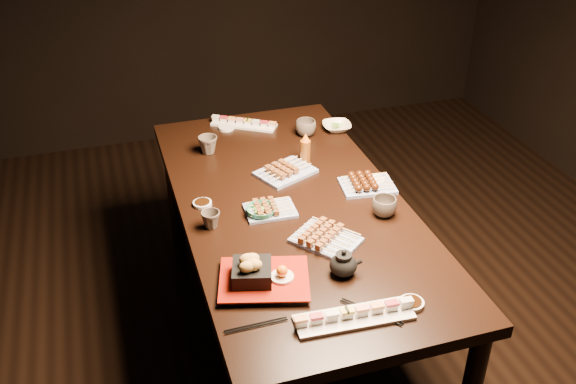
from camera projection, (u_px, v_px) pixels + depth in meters
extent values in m
plane|color=black|center=(359.00, 359.00, 2.90)|extent=(5.00, 5.00, 0.00)
cube|color=black|center=(291.00, 274.00, 2.83)|extent=(1.40, 1.99, 0.75)
imported|color=#319769|center=(261.00, 211.00, 2.54)|extent=(0.17, 0.17, 0.04)
imported|color=beige|center=(337.00, 127.00, 3.20)|extent=(0.16, 0.16, 0.03)
imported|color=#4D433B|center=(211.00, 220.00, 2.46)|extent=(0.08, 0.08, 0.07)
imported|color=#4D433B|center=(384.00, 207.00, 2.53)|extent=(0.13, 0.13, 0.08)
imported|color=#4D433B|center=(208.00, 145.00, 2.98)|extent=(0.12, 0.12, 0.08)
imported|color=#4D433B|center=(306.00, 128.00, 3.14)|extent=(0.13, 0.13, 0.08)
cylinder|color=brown|center=(305.00, 148.00, 2.89)|extent=(0.07, 0.07, 0.14)
cylinder|color=white|center=(202.00, 204.00, 2.61)|extent=(0.09, 0.09, 0.01)
cylinder|color=white|center=(375.00, 180.00, 2.77)|extent=(0.11, 0.11, 0.01)
cylinder|color=white|center=(412.00, 303.00, 2.10)|extent=(0.09, 0.09, 0.01)
cylinder|color=white|center=(226.00, 128.00, 3.21)|extent=(0.11, 0.11, 0.01)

